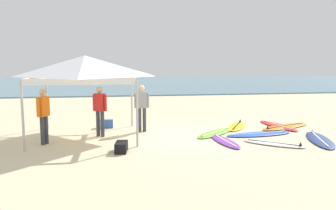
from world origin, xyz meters
The scene contains 16 objects.
ground_plane centered at (0.00, 0.00, 0.00)m, with size 80.00×80.00×0.00m, color beige.
sea centered at (0.00, 31.98, 0.05)m, with size 80.00×36.00×0.10m, color #568499.
canopy_tent centered at (-2.99, 0.48, 2.39)m, with size 3.33×3.33×2.75m.
surfboard_purple centered at (1.39, -1.05, 0.04)m, with size 0.67×1.94×0.19m.
surfboard_lime centered at (1.48, 0.21, 0.04)m, with size 2.04×1.96×0.19m.
surfboard_navy centered at (4.49, -1.33, 0.04)m, with size 1.51×2.53×0.19m.
surfboard_orange centered at (4.54, 0.88, 0.04)m, with size 2.60×1.64×0.19m.
surfboard_white centered at (2.77, -1.60, 0.04)m, with size 1.78×1.58×0.19m.
surfboard_yellow centered at (2.68, 1.25, 0.04)m, with size 1.52×2.03×0.19m.
surfboard_red centered at (4.35, 1.10, 0.04)m, with size 0.89×2.38×0.19m.
surfboard_blue centered at (2.93, -0.23, 0.04)m, with size 2.53×0.95×0.19m.
person_orange centered at (-4.20, -0.37, 0.99)m, with size 0.34×0.51×1.71m.
person_red centered at (-2.54, 0.43, 0.99)m, with size 0.48×0.38×1.71m.
person_grey centered at (-1.07, 0.99, 0.99)m, with size 0.55×0.24×1.71m.
gear_bag_near_tent centered at (-1.87, -1.64, 0.14)m, with size 0.60×0.32×0.28m, color black.
cooler_box centered at (-2.37, 1.95, 0.20)m, with size 0.50×0.36×0.39m.
Camera 1 is at (-1.99, -10.52, 2.46)m, focal length 34.13 mm.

